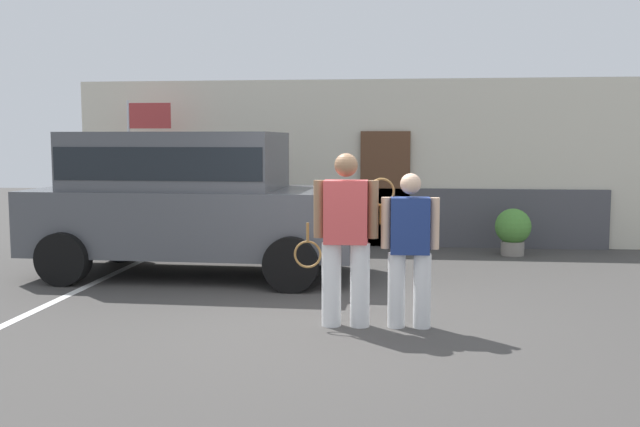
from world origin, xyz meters
TOP-DOWN VIEW (x-y plane):
  - ground_plane at (0.00, 0.00)m, footprint 40.00×40.00m
  - parking_stripe_0 at (-3.39, 1.50)m, footprint 0.12×4.40m
  - house_frontage at (0.01, 5.84)m, footprint 10.58×0.40m
  - parked_suv at (-2.27, 2.52)m, footprint 4.64×2.25m
  - tennis_player_man at (0.18, -0.08)m, footprint 0.92×0.29m
  - tennis_player_woman at (0.84, -0.06)m, footprint 0.74×0.25m
  - potted_plant_by_porch at (2.65, 4.83)m, footprint 0.60×0.60m
  - flag_pole at (-3.89, 4.98)m, footprint 0.80×0.05m

SIDE VIEW (x-z plane):
  - ground_plane at x=0.00m, z-range 0.00..0.00m
  - parking_stripe_0 at x=-3.39m, z-range 0.00..0.01m
  - potted_plant_by_porch at x=2.65m, z-range 0.04..0.84m
  - tennis_player_woman at x=0.84m, z-range 0.04..1.64m
  - tennis_player_man at x=0.18m, z-range 0.03..1.84m
  - parked_suv at x=-2.27m, z-range 0.12..2.17m
  - house_frontage at x=0.01m, z-range -0.09..2.95m
  - flag_pole at x=-3.89m, z-range 0.53..3.17m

